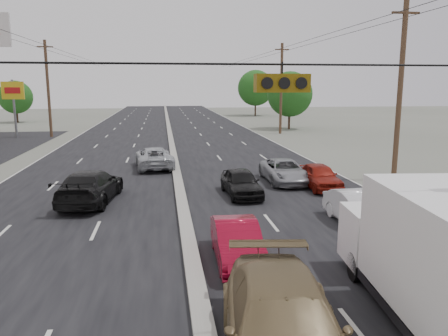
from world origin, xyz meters
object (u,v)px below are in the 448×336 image
at_px(tree_right_mid, 290,94).
at_px(tan_sedan, 283,329).
at_px(utility_pole_right_b, 400,91).
at_px(queue_car_c, 284,171).
at_px(oncoming_far, 154,158).
at_px(queue_car_b, 358,209).
at_px(tree_right_far, 256,88).
at_px(pole_sign_far, 13,95).
at_px(queue_car_e, 320,176).
at_px(utility_pole_right_c, 281,88).
at_px(tree_left_far, 16,97).
at_px(box_truck, 433,255).
at_px(red_sedan, 237,242).
at_px(oncoming_near, 90,187).
at_px(queue_car_a, 241,183).
at_px(utility_pole_left_c, 48,88).

relative_size(tree_right_mid, tan_sedan, 1.26).
bearing_deg(utility_pole_right_b, queue_car_c, 178.60).
relative_size(tan_sedan, oncoming_far, 1.13).
xyz_separation_m(utility_pole_right_b, queue_car_b, (-5.80, -7.76, -4.46)).
bearing_deg(tree_right_far, pole_sign_far, -136.85).
bearing_deg(queue_car_e, utility_pole_right_c, 79.20).
height_order(utility_pole_right_b, pole_sign_far, utility_pole_right_b).
xyz_separation_m(tree_right_mid, queue_car_c, (-9.03, -29.84, -3.70)).
bearing_deg(queue_car_c, tree_left_far, 121.85).
bearing_deg(box_truck, tree_right_mid, 83.48).
bearing_deg(pole_sign_far, utility_pole_right_b, -41.26).
xyz_separation_m(tree_left_far, tree_right_mid, (37.00, -15.00, 0.62)).
bearing_deg(pole_sign_far, tree_right_far, 43.15).
distance_m(tree_left_far, red_sedan, 60.43).
distance_m(queue_car_b, queue_car_e, 6.24).
distance_m(utility_pole_right_c, tree_right_far, 30.20).
bearing_deg(tree_left_far, oncoming_near, -69.57).
bearing_deg(tree_right_far, utility_pole_right_b, -93.64).
relative_size(tree_left_far, oncoming_far, 1.23).
bearing_deg(tree_right_mid, tree_left_far, 157.93).
bearing_deg(queue_car_a, pole_sign_far, 121.38).
relative_size(queue_car_b, queue_car_e, 1.02).
bearing_deg(queue_car_c, oncoming_far, 143.42).
xyz_separation_m(tan_sedan, queue_car_b, (5.30, 8.12, -0.17)).
height_order(red_sedan, oncoming_far, oncoming_far).
distance_m(utility_pole_left_c, queue_car_a, 31.90).
bearing_deg(tree_right_mid, tan_sedan, -106.51).
distance_m(tree_left_far, tan_sedan, 65.29).
distance_m(box_truck, oncoming_far, 21.37).
relative_size(utility_pole_right_c, tree_right_mid, 1.40).
relative_size(tree_right_far, oncoming_far, 1.64).
height_order(tree_right_far, oncoming_near, tree_right_far).
bearing_deg(oncoming_near, box_truck, 135.51).
relative_size(tan_sedan, red_sedan, 1.47).
bearing_deg(oncoming_far, oncoming_near, 66.01).
xyz_separation_m(pole_sign_far, red_sedan, (17.40, -35.63, -3.78)).
distance_m(utility_pole_right_c, tree_left_far, 39.90).
relative_size(utility_pole_left_c, tree_right_far, 1.23).
xyz_separation_m(tree_left_far, tree_right_far, (38.00, 10.00, 1.24)).
xyz_separation_m(queue_car_b, oncoming_far, (-8.10, 13.37, 0.04)).
bearing_deg(tree_left_far, utility_pole_left_c, -64.59).
relative_size(utility_pole_right_c, queue_car_a, 2.55).
bearing_deg(pole_sign_far, queue_car_e, -48.62).
bearing_deg(utility_pole_left_c, pole_sign_far, -180.00).
relative_size(utility_pole_right_b, tree_right_mid, 1.40).
relative_size(utility_pole_right_b, pole_sign_far, 1.67).
height_order(tan_sedan, queue_car_c, tan_sedan).
height_order(tree_left_far, queue_car_b, tree_left_far).
bearing_deg(utility_pole_right_b, queue_car_b, -126.77).
height_order(queue_car_b, oncoming_far, oncoming_far).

